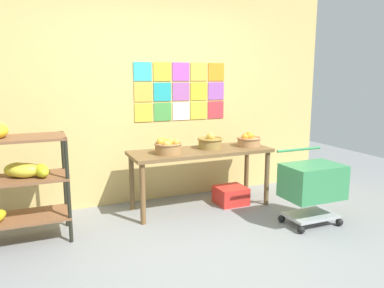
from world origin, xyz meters
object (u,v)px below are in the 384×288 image
banana_shelf_unit (7,171)px  shopping_cart (312,184)px  fruit_basket_left (249,140)px  produce_crate_under_table (231,195)px  display_table (201,157)px  fruit_basket_right (210,142)px  fruit_basket_back_right (168,146)px

banana_shelf_unit → shopping_cart: banana_shelf_unit is taller
fruit_basket_left → produce_crate_under_table: (-0.25, -0.02, -0.69)m
display_table → fruit_basket_left: (0.66, -0.01, 0.17)m
display_table → shopping_cart: (0.88, -0.95, -0.17)m
fruit_basket_right → produce_crate_under_table: 0.74m
display_table → produce_crate_under_table: display_table is taller
banana_shelf_unit → fruit_basket_right: size_ratio=3.76×
fruit_basket_back_right → produce_crate_under_table: size_ratio=0.88×
fruit_basket_right → produce_crate_under_table: bearing=-15.1°
shopping_cart → produce_crate_under_table: bearing=123.2°
fruit_basket_right → fruit_basket_left: (0.51, -0.05, -0.01)m
display_table → fruit_basket_back_right: bearing=-172.5°
display_table → fruit_basket_left: bearing=-0.8°
fruit_basket_right → display_table: bearing=-165.0°
banana_shelf_unit → fruit_basket_left: size_ratio=3.83×
display_table → fruit_basket_back_right: size_ratio=5.34×
banana_shelf_unit → fruit_basket_left: banana_shelf_unit is taller
fruit_basket_back_right → fruit_basket_left: 1.09m
produce_crate_under_table → shopping_cart: shopping_cart is taller
fruit_basket_right → fruit_basket_back_right: bearing=-170.6°
fruit_basket_left → display_table: bearing=179.2°
banana_shelf_unit → shopping_cart: (2.96, -0.77, -0.25)m
fruit_basket_left → shopping_cart: bearing=-76.6°
produce_crate_under_table → fruit_basket_back_right: bearing=-178.3°
fruit_basket_left → shopping_cart: (0.22, -0.94, -0.34)m
banana_shelf_unit → produce_crate_under_table: banana_shelf_unit is taller
fruit_basket_back_right → shopping_cart: fruit_basket_back_right is taller
display_table → shopping_cart: size_ratio=2.14×
fruit_basket_back_right → produce_crate_under_table: 1.09m
display_table → shopping_cart: 1.31m
fruit_basket_back_right → fruit_basket_left: bearing=2.5°
display_table → fruit_basket_right: 0.23m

